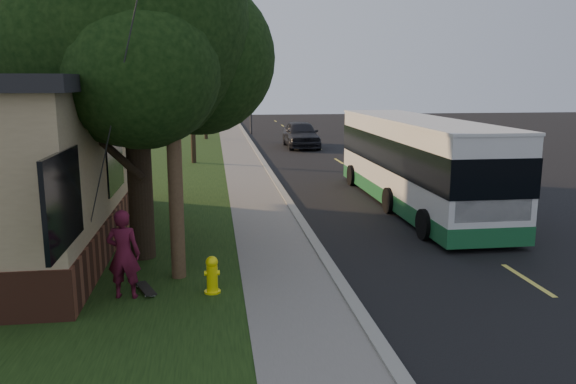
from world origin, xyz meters
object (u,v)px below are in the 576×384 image
at_px(transit_bus, 415,160).
at_px(traffic_signal, 251,94).
at_px(leafy_tree, 134,33).
at_px(distant_car, 301,134).
at_px(bare_tree_far, 205,112).
at_px(utility_pole, 170,55).
at_px(skateboard_main, 146,289).
at_px(dumpster, 43,208).
at_px(bare_tree_near, 193,121).
at_px(fire_hydrant, 212,275).
at_px(skateboarder, 124,254).

bearing_deg(transit_bus, traffic_signal, 97.67).
relative_size(leafy_tree, distant_car, 1.58).
xyz_separation_m(bare_tree_far, distant_car, (5.98, -5.56, -1.16)).
height_order(utility_pole, traffic_signal, utility_pole).
relative_size(skateboard_main, distant_car, 0.17).
bearing_deg(dumpster, distant_car, 62.58).
bearing_deg(dumpster, bare_tree_near, 74.50).
relative_size(traffic_signal, transit_bus, 0.51).
bearing_deg(leafy_tree, fire_hydrant, -59.33).
bearing_deg(dumpster, traffic_signal, 75.31).
bearing_deg(bare_tree_near, skateboard_main, -91.28).
xyz_separation_m(bare_tree_far, traffic_signal, (3.50, 4.00, 1.16)).
bearing_deg(utility_pole, distant_car, 74.99).
distance_m(utility_pole, traffic_signal, 33.26).
bearing_deg(bare_tree_near, bare_tree_far, 87.61).
relative_size(bare_tree_near, skateboarder, 2.50).
distance_m(fire_hydrant, skateboard_main, 1.35).
bearing_deg(utility_pole, traffic_signal, 83.42).
relative_size(utility_pole, leafy_tree, 1.16).
height_order(fire_hydrant, traffic_signal, traffic_signal).
height_order(fire_hydrant, transit_bus, transit_bus).
xyz_separation_m(fire_hydrant, utility_pole, (-0.71, 0.99, 4.20)).
relative_size(bare_tree_far, skateboarder, 2.34).
relative_size(skateboarder, dumpster, 0.86).
relative_size(leafy_tree, skateboard_main, 9.08).
distance_m(utility_pole, distant_car, 24.57).
bearing_deg(fire_hydrant, transit_bus, 47.02).
relative_size(leafy_tree, skateboarder, 4.52).
distance_m(utility_pole, leafy_tree, 1.94).
xyz_separation_m(bare_tree_near, transit_bus, (7.61, -10.80, -0.59)).
height_order(bare_tree_far, traffic_signal, traffic_signal).
distance_m(bare_tree_far, dumpster, 25.37).
bearing_deg(traffic_signal, bare_tree_far, -131.19).
distance_m(leafy_tree, traffic_signal, 31.76).
bearing_deg(transit_bus, utility_pole, -140.06).
xyz_separation_m(fire_hydrant, dumpster, (-4.51, 4.99, 0.34)).
relative_size(skateboard_main, dumpster, 0.43).
height_order(utility_pole, skateboarder, utility_pole).
height_order(leafy_tree, skateboarder, leafy_tree).
height_order(fire_hydrant, skateboard_main, fire_hydrant).
distance_m(fire_hydrant, leafy_tree, 5.65).
bearing_deg(fire_hydrant, traffic_signal, 84.79).
distance_m(fire_hydrant, utility_pole, 4.37).
height_order(fire_hydrant, leafy_tree, leafy_tree).
xyz_separation_m(utility_pole, bare_tree_near, (-0.19, 17.01, -2.48)).
distance_m(fire_hydrant, transit_bus, 9.91).
xyz_separation_m(leafy_tree, transit_bus, (8.28, 4.55, -3.60)).
xyz_separation_m(fire_hydrant, traffic_signal, (3.10, 34.00, 2.73)).
distance_m(leafy_tree, bare_tree_near, 15.66).
bearing_deg(traffic_signal, transit_bus, -82.33).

